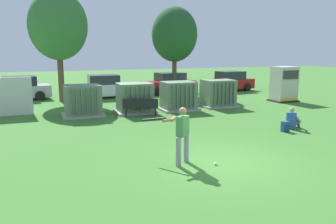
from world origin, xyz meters
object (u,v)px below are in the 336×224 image
(seated_spectator, at_px, (292,120))
(parked_car_rightmost, at_px, (229,82))
(transformer_west, at_px, (83,101))
(transformer_east, at_px, (218,94))
(transformer_mid_east, at_px, (178,96))
(park_bench, at_px, (141,106))
(parked_car_right_of_center, at_px, (169,84))
(parked_car_left_of_center, at_px, (102,87))
(batter, at_px, (181,132))
(parked_car_leftmost, at_px, (18,89))
(sports_ball, at_px, (216,164))
(backpack, at_px, (285,127))
(transformer_mid_west, at_px, (135,98))
(generator_enclosure, at_px, (284,84))

(seated_spectator, height_order, parked_car_rightmost, parked_car_rightmost)
(parked_car_rightmost, bearing_deg, transformer_west, -151.75)
(transformer_east, height_order, seated_spectator, transformer_east)
(transformer_east, bearing_deg, transformer_mid_east, -174.56)
(park_bench, distance_m, parked_car_rightmost, 12.77)
(park_bench, relative_size, parked_car_right_of_center, 0.42)
(parked_car_rightmost, bearing_deg, seated_spectator, -109.31)
(parked_car_left_of_center, xyz_separation_m, parked_car_right_of_center, (5.34, 0.61, 0.00))
(transformer_east, bearing_deg, batter, -124.86)
(transformer_west, relative_size, parked_car_leftmost, 0.48)
(parked_car_leftmost, bearing_deg, transformer_mid_east, -40.25)
(sports_ball, relative_size, parked_car_leftmost, 0.02)
(transformer_east, bearing_deg, parked_car_rightmost, 54.66)
(transformer_mid_east, xyz_separation_m, backpack, (2.26, -6.36, -0.57))
(transformer_west, height_order, transformer_mid_west, same)
(transformer_west, bearing_deg, parked_car_left_of_center, 71.80)
(transformer_west, distance_m, sports_ball, 9.61)
(seated_spectator, relative_size, parked_car_leftmost, 0.22)
(transformer_mid_west, distance_m, parked_car_right_of_center, 8.54)
(transformer_mid_west, height_order, seated_spectator, transformer_mid_west)
(seated_spectator, bearing_deg, batter, -158.14)
(sports_ball, bearing_deg, parked_car_right_of_center, 73.91)
(transformer_east, xyz_separation_m, batter, (-6.14, -8.81, 0.19))
(backpack, distance_m, parked_car_right_of_center, 13.55)
(sports_ball, height_order, parked_car_rightmost, parked_car_rightmost)
(batter, relative_size, parked_car_left_of_center, 0.41)
(transformer_west, bearing_deg, parked_car_leftmost, 115.36)
(transformer_mid_east, distance_m, parked_car_right_of_center, 7.50)
(batter, distance_m, seated_spectator, 6.87)
(transformer_west, height_order, park_bench, transformer_west)
(parked_car_left_of_center, xyz_separation_m, parked_car_rightmost, (10.63, 0.40, 0.00))
(generator_enclosure, distance_m, seated_spectator, 8.23)
(parked_car_left_of_center, distance_m, parked_car_right_of_center, 5.37)
(generator_enclosure, distance_m, parked_car_leftmost, 17.90)
(generator_enclosure, xyz_separation_m, batter, (-11.24, -9.13, -0.16))
(transformer_west, xyz_separation_m, generator_enclosure, (13.09, 0.45, 0.35))
(sports_ball, height_order, parked_car_right_of_center, parked_car_right_of_center)
(seated_spectator, relative_size, parked_car_rightmost, 0.22)
(batter, height_order, seated_spectator, batter)
(batter, distance_m, parked_car_left_of_center, 15.14)
(transformer_mid_east, bearing_deg, generator_enclosure, 4.16)
(batter, height_order, parked_car_right_of_center, batter)
(transformer_west, distance_m, parked_car_right_of_center, 10.27)
(transformer_east, xyz_separation_m, park_bench, (-5.20, -1.26, -0.25))
(transformer_west, distance_m, parked_car_left_of_center, 6.80)
(transformer_mid_west, xyz_separation_m, sports_ball, (0.02, -9.09, -0.74))
(transformer_west, distance_m, park_bench, 3.01)
(batter, bearing_deg, transformer_mid_west, 83.99)
(seated_spectator, bearing_deg, transformer_west, 143.22)
(transformer_mid_east, bearing_deg, parked_car_left_of_center, 115.75)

